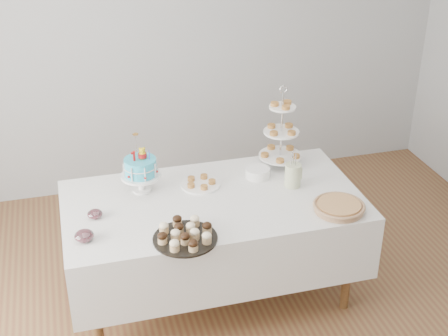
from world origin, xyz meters
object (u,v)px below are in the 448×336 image
object	(u,v)px
birthday_cake	(141,176)
pie	(339,207)
table	(213,229)
jam_bowl_b	(95,214)
plate_stack	(258,173)
tiered_stand	(281,132)
jam_bowl_a	(84,236)
cupcake_tray	(185,233)
utensil_pitcher	(293,174)
pastry_plate	(201,183)

from	to	relation	value
birthday_cake	pie	size ratio (longest dim) A/B	1.24
table	pie	world-z (taller)	pie
table	pie	xyz separation A→B (m)	(0.72, -0.34, 0.26)
birthday_cake	jam_bowl_b	world-z (taller)	birthday_cake
table	plate_stack	distance (m)	0.50
tiered_stand	jam_bowl_a	xyz separation A→B (m)	(-1.42, -0.61, -0.22)
tiered_stand	jam_bowl_a	distance (m)	1.56
birthday_cake	pie	bearing A→B (deg)	-33.58
table	plate_stack	world-z (taller)	plate_stack
table	tiered_stand	distance (m)	0.83
birthday_cake	plate_stack	size ratio (longest dim) A/B	2.38
tiered_stand	cupcake_tray	bearing A→B (deg)	-138.59
table	utensil_pitcher	world-z (taller)	utensil_pitcher
pie	pastry_plate	distance (m)	0.93
tiered_stand	utensil_pitcher	xyz separation A→B (m)	(-0.03, -0.32, -0.16)
pie	jam_bowl_a	size ratio (longest dim) A/B	2.90
plate_stack	cupcake_tray	bearing A→B (deg)	-136.33
table	jam_bowl_a	bearing A→B (deg)	-162.85
cupcake_tray	jam_bowl_a	size ratio (longest dim) A/B	3.36
jam_bowl_b	pie	bearing A→B (deg)	-12.14
plate_stack	pastry_plate	distance (m)	0.41
cupcake_tray	tiered_stand	size ratio (longest dim) A/B	0.64
cupcake_tray	table	bearing A→B (deg)	56.14
table	jam_bowl_b	distance (m)	0.79
table	pastry_plate	size ratio (longest dim) A/B	7.25
birthday_cake	table	bearing A→B (deg)	-35.11
utensil_pitcher	pastry_plate	bearing A→B (deg)	178.64
table	pie	bearing A→B (deg)	-25.41
pie	jam_bowl_a	xyz separation A→B (m)	(-1.56, 0.09, 0.00)
jam_bowl_b	utensil_pitcher	distance (m)	1.31
jam_bowl_b	utensil_pitcher	bearing A→B (deg)	2.46
birthday_cake	utensil_pitcher	distance (m)	1.00
pastry_plate	jam_bowl_a	size ratio (longest dim) A/B	2.35
birthday_cake	pastry_plate	world-z (taller)	birthday_cake
tiered_stand	plate_stack	bearing A→B (deg)	-146.33
plate_stack	utensil_pitcher	bearing A→B (deg)	-43.80
birthday_cake	plate_stack	world-z (taller)	birthday_cake
cupcake_tray	pastry_plate	distance (m)	0.64
table	tiered_stand	world-z (taller)	tiered_stand
utensil_pitcher	tiered_stand	bearing A→B (deg)	99.47
jam_bowl_a	utensil_pitcher	xyz separation A→B (m)	(1.39, 0.29, 0.05)
cupcake_tray	utensil_pitcher	world-z (taller)	utensil_pitcher
pastry_plate	cupcake_tray	bearing A→B (deg)	-111.33
pastry_plate	utensil_pitcher	size ratio (longest dim) A/B	1.09
cupcake_tray	jam_bowl_b	xyz separation A→B (m)	(-0.48, 0.37, -0.02)
pie	tiered_stand	xyz separation A→B (m)	(-0.14, 0.70, 0.22)
pie	jam_bowl_b	size ratio (longest dim) A/B	3.53
pie	utensil_pitcher	size ratio (longest dim) A/B	1.35
jam_bowl_b	pastry_plate	bearing A→B (deg)	17.25
table	birthday_cake	xyz separation A→B (m)	(-0.43, 0.22, 0.34)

